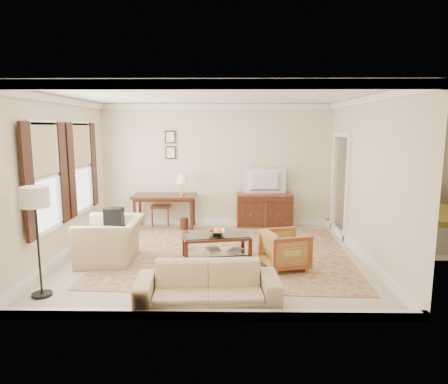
{
  "coord_description": "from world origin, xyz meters",
  "views": [
    {
      "loc": [
        0.31,
        -7.09,
        2.36
      ],
      "look_at": [
        0.2,
        0.3,
        1.15
      ],
      "focal_mm": 32.0,
      "sensor_mm": 36.0,
      "label": 1
    }
  ],
  "objects_px": {
    "writing_desk": "(165,199)",
    "club_armchair": "(111,233)",
    "sideboard": "(264,210)",
    "tv": "(265,173)",
    "striped_armchair": "(285,248)",
    "coffee_table": "(216,240)",
    "sofa": "(208,279)"
  },
  "relations": [
    {
      "from": "writing_desk",
      "to": "club_armchair",
      "type": "xyz_separation_m",
      "value": [
        -0.58,
        -2.34,
        -0.18
      ]
    },
    {
      "from": "sideboard",
      "to": "tv",
      "type": "distance_m",
      "value": 0.88
    },
    {
      "from": "writing_desk",
      "to": "tv",
      "type": "bearing_deg",
      "value": 3.96
    },
    {
      "from": "writing_desk",
      "to": "club_armchair",
      "type": "distance_m",
      "value": 2.41
    },
    {
      "from": "writing_desk",
      "to": "striped_armchair",
      "type": "xyz_separation_m",
      "value": [
        2.45,
        -2.66,
        -0.33
      ]
    },
    {
      "from": "striped_armchair",
      "to": "club_armchair",
      "type": "relative_size",
      "value": 0.61
    },
    {
      "from": "tv",
      "to": "club_armchair",
      "type": "relative_size",
      "value": 0.81
    },
    {
      "from": "coffee_table",
      "to": "sofa",
      "type": "relative_size",
      "value": 0.66
    },
    {
      "from": "writing_desk",
      "to": "sofa",
      "type": "height_order",
      "value": "writing_desk"
    },
    {
      "from": "coffee_table",
      "to": "striped_armchair",
      "type": "xyz_separation_m",
      "value": [
        1.17,
        -0.37,
        -0.02
      ]
    },
    {
      "from": "writing_desk",
      "to": "tv",
      "type": "xyz_separation_m",
      "value": [
        2.34,
        0.16,
        0.6
      ]
    },
    {
      "from": "striped_armchair",
      "to": "club_armchair",
      "type": "height_order",
      "value": "club_armchair"
    },
    {
      "from": "sideboard",
      "to": "coffee_table",
      "type": "height_order",
      "value": "sideboard"
    },
    {
      "from": "writing_desk",
      "to": "sofa",
      "type": "xyz_separation_m",
      "value": [
        1.23,
        -4.09,
        -0.32
      ]
    },
    {
      "from": "writing_desk",
      "to": "tv",
      "type": "distance_m",
      "value": 2.42
    },
    {
      "from": "sofa",
      "to": "sideboard",
      "type": "bearing_deg",
      "value": 71.85
    },
    {
      "from": "striped_armchair",
      "to": "sideboard",
      "type": "bearing_deg",
      "value": -13.59
    },
    {
      "from": "tv",
      "to": "sofa",
      "type": "xyz_separation_m",
      "value": [
        -1.11,
        -4.26,
        -0.91
      ]
    },
    {
      "from": "sideboard",
      "to": "sofa",
      "type": "height_order",
      "value": "sideboard"
    },
    {
      "from": "writing_desk",
      "to": "club_armchair",
      "type": "height_order",
      "value": "club_armchair"
    },
    {
      "from": "sofa",
      "to": "striped_armchair",
      "type": "bearing_deg",
      "value": 46.01
    },
    {
      "from": "writing_desk",
      "to": "sofa",
      "type": "relative_size",
      "value": 0.77
    },
    {
      "from": "sideboard",
      "to": "writing_desk",
      "type": "bearing_deg",
      "value": -175.55
    },
    {
      "from": "club_armchair",
      "to": "striped_armchair",
      "type": "bearing_deg",
      "value": 82.21
    },
    {
      "from": "coffee_table",
      "to": "writing_desk",
      "type": "bearing_deg",
      "value": 119.2
    },
    {
      "from": "club_armchair",
      "to": "sofa",
      "type": "height_order",
      "value": "club_armchair"
    },
    {
      "from": "striped_armchair",
      "to": "club_armchair",
      "type": "bearing_deg",
      "value": 68.14
    },
    {
      "from": "coffee_table",
      "to": "sofa",
      "type": "xyz_separation_m",
      "value": [
        -0.05,
        -1.81,
        -0.01
      ]
    },
    {
      "from": "writing_desk",
      "to": "sideboard",
      "type": "xyz_separation_m",
      "value": [
        2.34,
        0.18,
        -0.28
      ]
    },
    {
      "from": "coffee_table",
      "to": "sofa",
      "type": "height_order",
      "value": "sofa"
    },
    {
      "from": "writing_desk",
      "to": "striped_armchair",
      "type": "height_order",
      "value": "writing_desk"
    },
    {
      "from": "sideboard",
      "to": "striped_armchair",
      "type": "relative_size",
      "value": 1.85
    }
  ]
}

